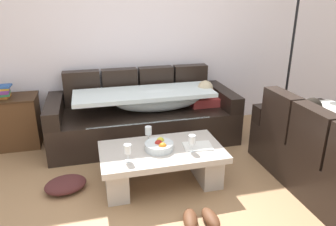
% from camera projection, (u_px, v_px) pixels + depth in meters
% --- Properties ---
extents(ground_plane, '(14.00, 14.00, 0.00)m').
position_uv_depth(ground_plane, '(177.00, 217.00, 2.72)').
color(ground_plane, '#A67C54').
extents(back_wall, '(9.00, 0.10, 2.70)m').
position_uv_depth(back_wall, '(134.00, 30.00, 4.20)').
color(back_wall, white).
rests_on(back_wall, ground_plane).
extents(couch_along_wall, '(2.33, 0.92, 0.88)m').
position_uv_depth(couch_along_wall, '(146.00, 116.00, 4.09)').
color(couch_along_wall, black).
rests_on(couch_along_wall, ground_plane).
extents(coffee_table, '(1.20, 0.68, 0.38)m').
position_uv_depth(coffee_table, '(162.00, 162.00, 3.15)').
color(coffee_table, '#BCB2A9').
rests_on(coffee_table, ground_plane).
extents(fruit_bowl, '(0.28, 0.28, 0.10)m').
position_uv_depth(fruit_bowl, '(159.00, 146.00, 3.07)').
color(fruit_bowl, silver).
rests_on(fruit_bowl, coffee_table).
extents(wine_glass_near_left, '(0.07, 0.07, 0.17)m').
position_uv_depth(wine_glass_near_left, '(128.00, 150.00, 2.83)').
color(wine_glass_near_left, silver).
rests_on(wine_glass_near_left, coffee_table).
extents(wine_glass_near_right, '(0.07, 0.07, 0.17)m').
position_uv_depth(wine_glass_near_right, '(192.00, 140.00, 3.02)').
color(wine_glass_near_right, silver).
rests_on(wine_glass_near_right, coffee_table).
extents(wine_glass_far_back, '(0.07, 0.07, 0.17)m').
position_uv_depth(wine_glass_far_back, '(148.00, 131.00, 3.21)').
color(wine_glass_far_back, silver).
rests_on(wine_glass_far_back, coffee_table).
extents(open_magazine, '(0.30, 0.24, 0.01)m').
position_uv_depth(open_magazine, '(198.00, 146.00, 3.15)').
color(open_magazine, white).
rests_on(open_magazine, coffee_table).
extents(side_cabinet, '(0.72, 0.44, 0.64)m').
position_uv_depth(side_cabinet, '(9.00, 122.00, 3.91)').
color(side_cabinet, '#51321B').
rests_on(side_cabinet, ground_plane).
extents(book_stack_on_cabinet, '(0.18, 0.25, 0.15)m').
position_uv_depth(book_stack_on_cabinet, '(3.00, 92.00, 3.77)').
color(book_stack_on_cabinet, '#B76623').
rests_on(book_stack_on_cabinet, side_cabinet).
extents(floor_lamp, '(0.33, 0.31, 1.95)m').
position_uv_depth(floor_lamp, '(290.00, 51.00, 4.10)').
color(floor_lamp, black).
rests_on(floor_lamp, ground_plane).
extents(pair_of_shoes, '(0.33, 0.31, 0.09)m').
position_uv_depth(pair_of_shoes, '(200.00, 219.00, 2.64)').
color(pair_of_shoes, '#59331E').
rests_on(pair_of_shoes, ground_plane).
extents(crumpled_garment, '(0.47, 0.41, 0.12)m').
position_uv_depth(crumpled_garment, '(66.00, 185.00, 3.09)').
color(crumpled_garment, '#4C2323').
rests_on(crumpled_garment, ground_plane).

